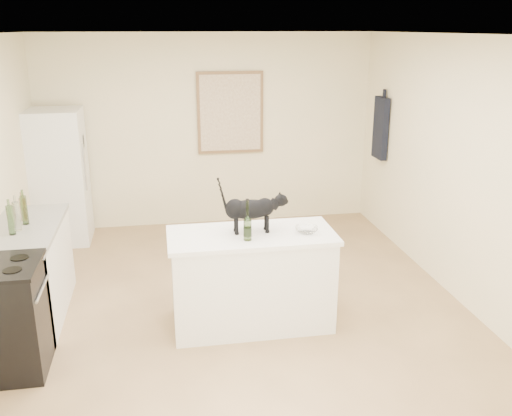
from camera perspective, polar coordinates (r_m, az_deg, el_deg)
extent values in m
plane|color=tan|center=(5.55, -1.82, -10.67)|extent=(5.50, 5.50, 0.00)
plane|color=white|center=(4.87, -2.14, 17.26)|extent=(5.50, 5.50, 0.00)
plane|color=beige|center=(7.72, -4.86, 7.78)|extent=(4.50, 0.00, 4.50)
plane|color=beige|center=(2.57, 6.94, -14.15)|extent=(4.50, 0.00, 4.50)
plane|color=beige|center=(5.80, 20.65, 3.25)|extent=(0.00, 5.50, 5.50)
cube|color=white|center=(5.19, -0.45, -7.46)|extent=(1.44, 0.67, 0.86)
cube|color=white|center=(5.01, -0.46, -2.81)|extent=(1.50, 0.70, 0.04)
cube|color=white|center=(5.73, -22.12, -6.32)|extent=(0.60, 1.40, 0.86)
cube|color=gray|center=(5.57, -22.66, -2.09)|extent=(0.62, 1.44, 0.04)
cube|color=black|center=(4.94, -24.20, -10.34)|extent=(0.60, 0.60, 0.90)
cube|color=white|center=(7.51, -19.47, 2.99)|extent=(0.68, 0.68, 1.70)
cube|color=brown|center=(7.69, -2.63, 9.67)|extent=(0.90, 0.03, 1.10)
cube|color=beige|center=(7.67, -2.61, 9.65)|extent=(0.82, 0.00, 1.02)
cube|color=black|center=(7.55, 12.59, 7.95)|extent=(0.08, 0.34, 0.80)
cylinder|color=#395E25|center=(4.80, -0.88, -1.47)|extent=(0.09, 0.09, 0.33)
imported|color=white|center=(5.04, 5.17, -2.25)|extent=(0.24, 0.24, 0.05)
cube|color=silver|center=(7.43, -17.12, 6.57)|extent=(0.03, 0.13, 0.16)
cylinder|color=brown|center=(5.75, -22.66, -0.13)|extent=(0.06, 0.06, 0.22)
cylinder|color=#2A531B|center=(5.63, -22.53, -0.20)|extent=(0.06, 0.06, 0.27)
cylinder|color=#AAB9AB|center=(5.48, -23.18, -0.78)|extent=(0.06, 0.06, 0.27)
cylinder|color=#25531C|center=(5.39, -23.72, -1.15)|extent=(0.06, 0.06, 0.27)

